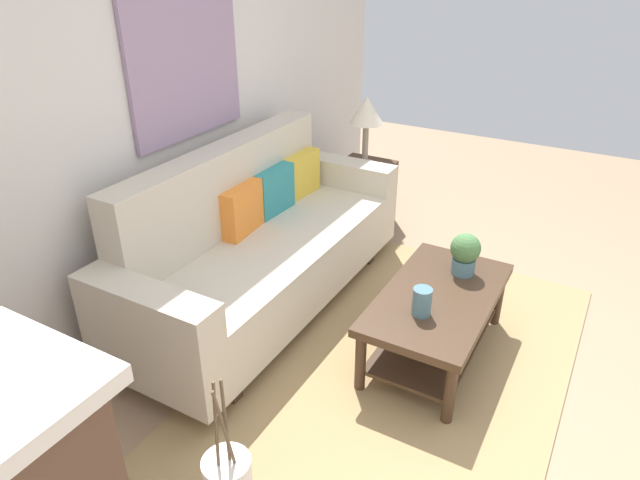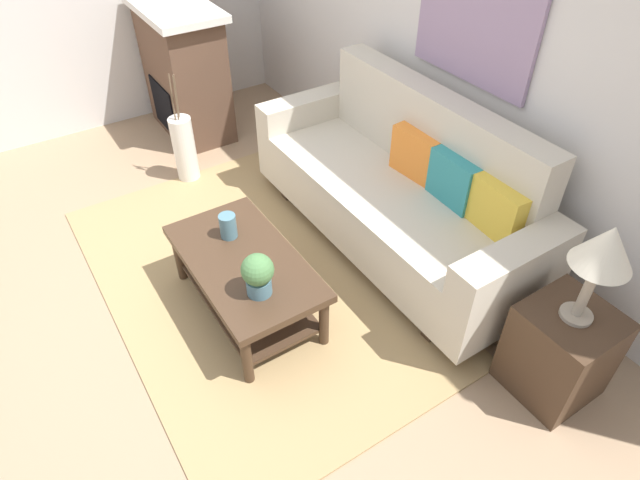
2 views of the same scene
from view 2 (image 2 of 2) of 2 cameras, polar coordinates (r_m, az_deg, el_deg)
The scene contains 18 objects.
ground_plane at distance 3.60m, azimuth -14.40°, elevation -7.07°, with size 9.41×9.41×0.00m, color #9E7F60.
wall_back at distance 3.81m, azimuth 14.43°, elevation 20.40°, with size 5.41×0.10×2.70m, color silver.
area_rug at distance 3.70m, azimuth -7.29°, elevation -4.07°, with size 2.84×1.79×0.01m, color #A38456.
couch at distance 3.77m, azimuth 8.21°, elevation 5.20°, with size 2.31×0.84×1.08m.
throw_pillow_orange at distance 3.71m, azimuth 10.08°, elevation 8.92°, with size 0.36×0.12×0.32m, color orange.
throw_pillow_teal at distance 3.50m, azimuth 13.94°, elevation 6.18°, with size 0.36×0.12×0.32m, color teal.
throw_pillow_mustard at distance 3.31m, azimuth 18.20°, elevation 3.09°, with size 0.36×0.12×0.32m, color gold.
coffee_table at distance 3.30m, azimuth -7.90°, elevation -3.45°, with size 1.10×0.60×0.43m.
tabletop_vase at distance 3.35m, azimuth -9.68°, elevation 1.46°, with size 0.10×0.10×0.16m, color slate.
potted_plant_tabletop at distance 2.91m, azimuth -6.58°, elevation -3.57°, with size 0.18×0.18×0.26m.
side_table at distance 3.18m, azimuth 23.93°, elevation -10.69°, with size 0.44×0.44×0.56m, color #422D1E.
table_lamp at distance 2.71m, azimuth 27.91°, elevation -1.00°, with size 0.28×0.28×0.57m.
fireplace at distance 5.24m, azimuth -14.11°, elevation 16.92°, with size 1.02×0.58×1.16m.
floor_vase at distance 4.62m, azimuth -14.11°, elevation 9.27°, with size 0.18×0.18×0.55m, color white.
floor_vase_branch_a at distance 4.40m, azimuth -14.98°, elevation 14.24°, with size 0.01×0.01×0.36m, color brown.
floor_vase_branch_b at distance 4.43m, azimuth -14.91°, elevation 14.44°, with size 0.01×0.01×0.36m, color brown.
floor_vase_branch_c at distance 4.42m, azimuth -15.34°, elevation 14.31°, with size 0.01×0.01×0.36m, color brown.
framed_painting at distance 3.58m, azimuth 16.26°, elevation 22.26°, with size 0.94×0.03×0.85m, color gray.
Camera 2 is at (2.45, -0.52, 2.59)m, focal length 30.31 mm.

